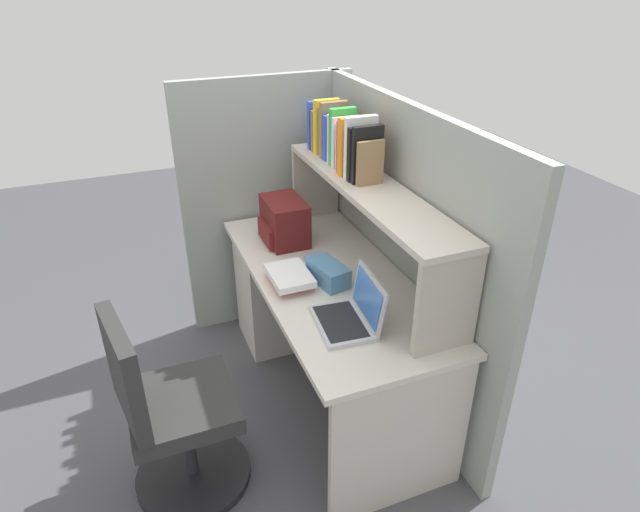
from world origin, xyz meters
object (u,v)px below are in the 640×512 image
Objects in this scene: laptop at (352,313)px; tissue_box at (328,273)px; paper_cup at (268,218)px; computer_mouse at (315,258)px; office_chair at (172,419)px; backpack at (284,222)px.

tissue_box is at bearing 174.20° from laptop.
laptop is 1.08m from paper_cup.
computer_mouse is 0.11× the size of office_chair.
laptop is 0.35m from tissue_box.
computer_mouse is (0.27, 0.08, -0.10)m from backpack.
paper_cup is (-0.50, -0.10, 0.03)m from computer_mouse.
paper_cup is (-1.08, -0.05, -0.00)m from laptop.
tissue_box reaches higher than paper_cup.
computer_mouse is 1.10× the size of paper_cup.
paper_cup is 0.10× the size of office_chair.
office_chair is at bearing -95.16° from laptop.
tissue_box is (0.50, 0.06, -0.07)m from backpack.
backpack reaches higher than office_chair.
computer_mouse is 0.23m from tissue_box.
office_chair is at bearing -70.86° from computer_mouse.
backpack is 0.51m from tissue_box.
paper_cup is 1.31m from office_chair.
tissue_box is at bearing -81.40° from office_chair.
office_chair is (0.50, -0.85, -0.35)m from computer_mouse.
backpack is at bearing -178.40° from laptop.
office_chair is (0.28, -0.83, -0.39)m from tissue_box.
backpack is 0.32× the size of office_chair.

